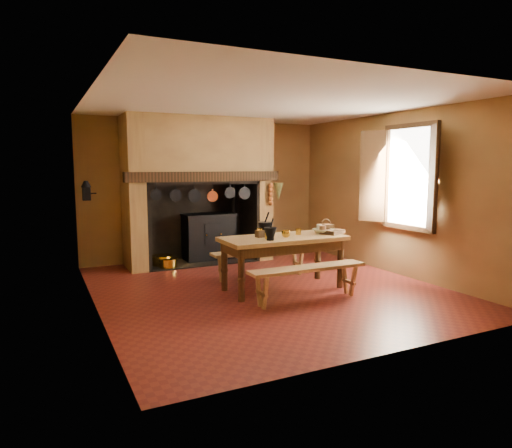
{
  "coord_description": "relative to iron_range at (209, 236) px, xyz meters",
  "views": [
    {
      "loc": [
        -3.15,
        -6.12,
        1.89
      ],
      "look_at": [
        -0.04,
        0.3,
        0.97
      ],
      "focal_mm": 32.0,
      "sensor_mm": 36.0,
      "label": 1
    }
  ],
  "objects": [
    {
      "name": "wall_front",
      "position": [
        0.04,
        -5.2,
        0.92
      ],
      "size": [
        5.0,
        0.02,
        2.8
      ],
      "primitive_type": "cube",
      "color": "olive",
      "rests_on": "floor"
    },
    {
      "name": "hearth_pans",
      "position": [
        -1.01,
        -0.23,
        -0.39
      ],
      "size": [
        0.51,
        0.62,
        0.2
      ],
      "color": "gold",
      "rests_on": "floor"
    },
    {
      "name": "bench_front",
      "position": [
        0.25,
        -3.3,
        -0.11
      ],
      "size": [
        1.76,
        0.31,
        0.49
      ],
      "color": "tan",
      "rests_on": "floor"
    },
    {
      "name": "floor",
      "position": [
        0.04,
        -2.45,
        -0.48
      ],
      "size": [
        5.5,
        5.5,
        0.0
      ],
      "primitive_type": "plane",
      "color": "maroon",
      "rests_on": "ground"
    },
    {
      "name": "window",
      "position": [
        2.39,
        -2.85,
        1.22
      ],
      "size": [
        0.39,
        1.75,
        1.76
      ],
      "color": "white",
      "rests_on": "wall_right"
    },
    {
      "name": "onion_string",
      "position": [
        1.04,
        -0.66,
        0.85
      ],
      "size": [
        0.12,
        0.1,
        0.46
      ],
      "primitive_type": null,
      "color": "#AE5620",
      "rests_on": "chimney_breast"
    },
    {
      "name": "brass_mug_a",
      "position": [
        -0.07,
        -2.7,
        0.38
      ],
      "size": [
        0.1,
        0.1,
        0.1
      ],
      "primitive_type": "cylinder",
      "rotation": [
        0.0,
        0.0,
        0.19
      ],
      "color": "gold",
      "rests_on": "work_table"
    },
    {
      "name": "hanging_pans",
      "position": [
        -0.3,
        -0.64,
        0.88
      ],
      "size": [
        1.92,
        0.29,
        0.27
      ],
      "color": "black",
      "rests_on": "chimney_breast"
    },
    {
      "name": "coffee_grinder",
      "position": [
        -0.11,
        -2.51,
        0.4
      ],
      "size": [
        0.15,
        0.12,
        0.17
      ],
      "rotation": [
        0.0,
        0.0,
        0.13
      ],
      "color": "#3E2613",
      "rests_on": "work_table"
    },
    {
      "name": "wooden_tray",
      "position": [
        1.09,
        -2.68,
        0.37
      ],
      "size": [
        0.44,
        0.39,
        0.06
      ],
      "primitive_type": "cube",
      "rotation": [
        0.0,
        0.0,
        0.43
      ],
      "color": "#3E2613",
      "rests_on": "work_table"
    },
    {
      "name": "stoneware_crock",
      "position": [
        0.93,
        -2.64,
        0.4
      ],
      "size": [
        0.11,
        0.11,
        0.13
      ],
      "primitive_type": "cylinder",
      "rotation": [
        0.0,
        0.0,
        -0.02
      ],
      "color": "#50321E",
      "rests_on": "work_table"
    },
    {
      "name": "wall_coffee_mill",
      "position": [
        -2.38,
        -0.9,
        1.03
      ],
      "size": [
        0.23,
        0.16,
        0.31
      ],
      "color": "black",
      "rests_on": "wall_left"
    },
    {
      "name": "brass_cup",
      "position": [
        0.25,
        -2.68,
        0.39
      ],
      "size": [
        0.17,
        0.17,
        0.1
      ],
      "primitive_type": "imported",
      "rotation": [
        0.0,
        0.0,
        -0.33
      ],
      "color": "gold",
      "rests_on": "work_table"
    },
    {
      "name": "wicker_basket",
      "position": [
        1.09,
        -2.49,
        0.41
      ],
      "size": [
        0.24,
        0.18,
        0.22
      ],
      "rotation": [
        0.0,
        0.0,
        -0.07
      ],
      "color": "#432A14",
      "rests_on": "work_table"
    },
    {
      "name": "glass_jar",
      "position": [
        0.91,
        -2.57,
        0.41
      ],
      "size": [
        0.1,
        0.1,
        0.15
      ],
      "primitive_type": "cylinder",
      "rotation": [
        0.0,
        0.0,
        -0.18
      ],
      "color": "beige",
      "rests_on": "work_table"
    },
    {
      "name": "ceiling",
      "position": [
        0.04,
        -2.45,
        2.32
      ],
      "size": [
        5.5,
        5.5,
        0.0
      ],
      "primitive_type": "plane",
      "rotation": [
        3.14,
        0.0,
        0.0
      ],
      "color": "silver",
      "rests_on": "back_wall"
    },
    {
      "name": "back_wall",
      "position": [
        0.04,
        0.3,
        0.92
      ],
      "size": [
        5.0,
        0.02,
        2.8
      ],
      "primitive_type": "cube",
      "color": "olive",
      "rests_on": "floor"
    },
    {
      "name": "wall_left",
      "position": [
        -2.46,
        -2.45,
        0.92
      ],
      "size": [
        0.02,
        5.5,
        2.8
      ],
      "primitive_type": "cube",
      "color": "olive",
      "rests_on": "floor"
    },
    {
      "name": "chimney_breast",
      "position": [
        -0.26,
        -0.14,
        1.33
      ],
      "size": [
        2.95,
        0.96,
        2.8
      ],
      "color": "olive",
      "rests_on": "floor"
    },
    {
      "name": "wall_right",
      "position": [
        2.54,
        -2.45,
        0.92
      ],
      "size": [
        0.02,
        5.5,
        2.8
      ],
      "primitive_type": "cube",
      "color": "olive",
      "rests_on": "floor"
    },
    {
      "name": "work_table",
      "position": [
        0.25,
        -2.59,
        0.21
      ],
      "size": [
        1.89,
        0.84,
        0.82
      ],
      "color": "tan",
      "rests_on": "floor"
    },
    {
      "name": "mixing_bowl",
      "position": [
        0.98,
        -2.59,
        0.37
      ],
      "size": [
        0.4,
        0.4,
        0.08
      ],
      "primitive_type": "imported",
      "rotation": [
        0.0,
        0.0,
        0.34
      ],
      "color": "beige",
      "rests_on": "work_table"
    },
    {
      "name": "mortar_small",
      "position": [
        -0.09,
        -2.82,
        0.44
      ],
      "size": [
        0.19,
        0.19,
        0.32
      ],
      "rotation": [
        0.0,
        0.0,
        0.36
      ],
      "color": "black",
      "rests_on": "work_table"
    },
    {
      "name": "brass_mug_b",
      "position": [
        0.55,
        -2.53,
        0.38
      ],
      "size": [
        0.11,
        0.11,
        0.1
      ],
      "primitive_type": "cylinder",
      "rotation": [
        0.0,
        0.0,
        -0.3
      ],
      "color": "gold",
      "rests_on": "work_table"
    },
    {
      "name": "bench_back",
      "position": [
        0.25,
        -1.86,
        -0.12
      ],
      "size": [
        1.74,
        0.3,
        0.49
      ],
      "color": "tan",
      "rests_on": "floor"
    },
    {
      "name": "herb_bunch",
      "position": [
        1.22,
        -0.66,
        0.9
      ],
      "size": [
        0.2,
        0.2,
        0.35
      ],
      "primitive_type": "cone",
      "rotation": [
        3.14,
        0.0,
        0.0
      ],
      "color": "brown",
      "rests_on": "chimney_breast"
    },
    {
      "name": "iron_range",
      "position": [
        0.0,
        0.0,
        0.0
      ],
      "size": [
        1.12,
        0.55,
        1.6
      ],
      "color": "black",
      "rests_on": "floor"
    },
    {
      "name": "mortar_large",
      "position": [
        0.01,
        -2.47,
        0.46
      ],
      "size": [
        0.22,
        0.22,
        0.38
      ],
      "rotation": [
        0.0,
        0.0,
        -0.35
      ],
      "color": "black",
      "rests_on": "work_table"
    }
  ]
}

